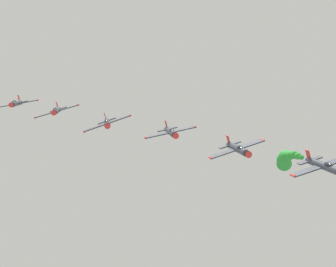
{
  "coord_description": "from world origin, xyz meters",
  "views": [
    {
      "loc": [
        11.23,
        74.41,
        71.16
      ],
      "look_at": [
        0.0,
        0.0,
        61.91
      ],
      "focal_mm": 45.97,
      "sensor_mm": 36.0,
      "label": 1
    }
  ],
  "objects_px": {
    "airplane_left_inner": "(323,166)",
    "airplane_high_slot": "(16,103)",
    "airplane_right_inner": "(237,149)",
    "airplane_left_outer": "(171,132)",
    "airplane_right_outer": "(107,123)",
    "airplane_trailing": "(57,111)"
  },
  "relations": [
    {
      "from": "airplane_left_inner",
      "to": "airplane_high_slot",
      "type": "distance_m",
      "value": 65.98
    },
    {
      "from": "airplane_right_inner",
      "to": "airplane_left_outer",
      "type": "relative_size",
      "value": 1.0
    },
    {
      "from": "airplane_right_outer",
      "to": "airplane_high_slot",
      "type": "xyz_separation_m",
      "value": [
        19.72,
        -17.36,
        2.95
      ]
    },
    {
      "from": "airplane_right_inner",
      "to": "airplane_high_slot",
      "type": "relative_size",
      "value": 1.0
    },
    {
      "from": "airplane_left_outer",
      "to": "airplane_trailing",
      "type": "height_order",
      "value": "airplane_trailing"
    },
    {
      "from": "airplane_right_outer",
      "to": "airplane_trailing",
      "type": "bearing_deg",
      "value": -43.51
    },
    {
      "from": "airplane_right_outer",
      "to": "airplane_right_inner",
      "type": "bearing_deg",
      "value": 143.58
    },
    {
      "from": "airplane_left_outer",
      "to": "airplane_right_outer",
      "type": "relative_size",
      "value": 1.0
    },
    {
      "from": "airplane_left_outer",
      "to": "airplane_trailing",
      "type": "bearing_deg",
      "value": -36.82
    },
    {
      "from": "airplane_right_outer",
      "to": "airplane_trailing",
      "type": "relative_size",
      "value": 1.0
    },
    {
      "from": "airplane_right_outer",
      "to": "airplane_high_slot",
      "type": "bearing_deg",
      "value": -41.36
    },
    {
      "from": "airplane_high_slot",
      "to": "airplane_left_outer",
      "type": "bearing_deg",
      "value": 142.55
    },
    {
      "from": "airplane_left_inner",
      "to": "airplane_right_inner",
      "type": "distance_m",
      "value": 13.62
    },
    {
      "from": "airplane_right_outer",
      "to": "airplane_left_inner",
      "type": "bearing_deg",
      "value": 141.8
    },
    {
      "from": "airplane_trailing",
      "to": "airplane_right_outer",
      "type": "bearing_deg",
      "value": 136.49
    },
    {
      "from": "airplane_right_outer",
      "to": "airplane_high_slot",
      "type": "height_order",
      "value": "airplane_high_slot"
    },
    {
      "from": "airplane_right_inner",
      "to": "airplane_trailing",
      "type": "distance_m",
      "value": 40.18
    },
    {
      "from": "airplane_left_outer",
      "to": "airplane_high_slot",
      "type": "bearing_deg",
      "value": -37.45
    },
    {
      "from": "airplane_left_inner",
      "to": "airplane_right_inner",
      "type": "height_order",
      "value": "airplane_right_inner"
    },
    {
      "from": "airplane_left_inner",
      "to": "airplane_high_slot",
      "type": "bearing_deg",
      "value": -39.46
    },
    {
      "from": "airplane_right_inner",
      "to": "airplane_high_slot",
      "type": "bearing_deg",
      "value": -38.91
    },
    {
      "from": "airplane_left_inner",
      "to": "airplane_trailing",
      "type": "distance_m",
      "value": 53.79
    }
  ]
}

